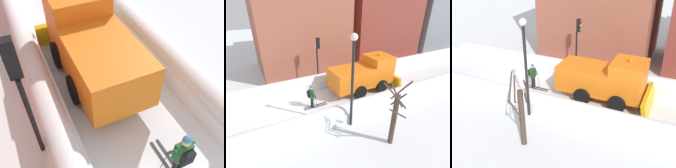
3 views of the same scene
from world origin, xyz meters
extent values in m
plane|color=white|center=(0.00, 10.00, 0.00)|extent=(80.00, 80.00, 0.00)
cube|color=white|center=(-2.55, 10.00, 0.40)|extent=(1.10, 36.00, 0.80)
cylinder|color=white|center=(-2.55, 10.00, 0.80)|extent=(0.90, 34.20, 0.90)
cube|color=white|center=(2.55, 10.00, 0.37)|extent=(1.10, 36.00, 0.73)
cylinder|color=white|center=(2.55, 10.00, 0.73)|extent=(0.90, 34.20, 0.90)
cube|color=orange|center=(-0.33, 5.35, 1.40)|extent=(2.30, 3.40, 1.60)
cube|color=orange|center=(-0.33, 8.05, 1.75)|extent=(2.20, 2.00, 2.30)
cube|color=gold|center=(-0.33, 9.40, 0.55)|extent=(3.20, 0.46, 1.13)
cylinder|color=black|center=(-1.48, 7.75, 0.55)|extent=(0.25, 1.10, 1.10)
cylinder|color=black|center=(0.82, 7.75, 0.55)|extent=(0.25, 1.10, 1.10)
cylinder|color=black|center=(-1.48, 5.55, 0.55)|extent=(0.25, 1.10, 1.10)
cylinder|color=black|center=(0.82, 5.55, 0.55)|extent=(0.25, 1.10, 1.10)
cylinder|color=black|center=(0.10, 1.67, 0.41)|extent=(0.14, 0.14, 0.82)
cylinder|color=black|center=(0.32, 1.67, 0.41)|extent=(0.14, 0.14, 0.82)
cube|color=#1E5123|center=(0.21, 1.67, 1.13)|extent=(0.42, 0.26, 0.62)
cube|color=black|center=(0.21, 1.46, 1.16)|extent=(0.32, 0.16, 0.44)
sphere|color=tan|center=(0.21, 1.67, 1.60)|extent=(0.24, 0.24, 0.24)
sphere|color=teal|center=(0.21, 1.67, 1.70)|extent=(0.22, 0.22, 0.22)
cylinder|color=#1E5123|center=(-0.05, 1.77, 1.16)|extent=(0.09, 0.33, 0.56)
cylinder|color=#1E5123|center=(0.47, 1.77, 1.16)|extent=(0.09, 0.33, 0.56)
cube|color=black|center=(0.10, 1.92, 0.01)|extent=(0.09, 1.80, 0.03)
cube|color=black|center=(0.32, 1.92, 0.01)|extent=(0.09, 1.80, 0.03)
cylinder|color=#262628|center=(-0.09, 1.89, 0.60)|extent=(0.02, 0.19, 1.19)
cylinder|color=#262628|center=(0.51, 1.89, 0.60)|extent=(0.02, 0.19, 1.19)
cylinder|color=black|center=(-3.05, 3.52, 1.71)|extent=(0.12, 0.12, 3.42)
cube|color=black|center=(-3.05, 3.66, 3.87)|extent=(0.28, 0.24, 0.90)
sphere|color=red|center=(-3.05, 3.79, 4.15)|extent=(0.18, 0.18, 0.18)
sphere|color=gold|center=(-3.05, 3.79, 3.87)|extent=(0.18, 0.18, 0.18)
sphere|color=green|center=(-3.05, 3.79, 3.59)|extent=(0.18, 0.18, 0.18)
camera|label=1|loc=(-2.87, -0.62, 6.93)|focal=40.22mm
camera|label=2|loc=(10.78, -1.79, 7.41)|focal=28.21mm
camera|label=3|loc=(14.65, 10.77, 9.19)|focal=43.86mm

